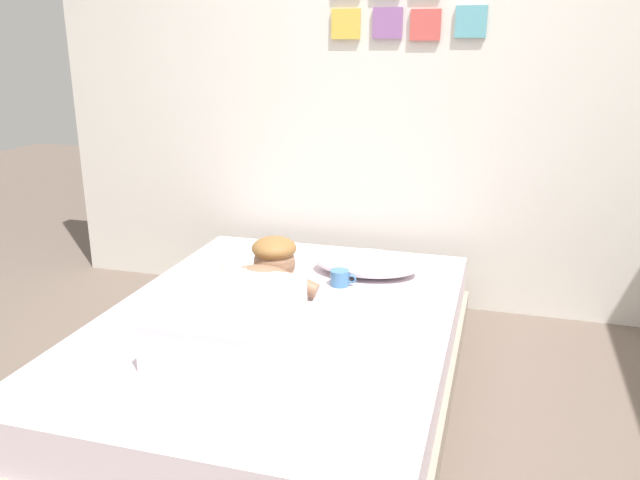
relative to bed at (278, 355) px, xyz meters
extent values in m
plane|color=#66564C|center=(0.32, -0.50, -0.18)|extent=(12.28, 12.28, 0.00)
cube|color=silver|center=(0.32, 1.21, 1.07)|extent=(4.14, 0.10, 2.50)
cube|color=gold|center=(0.00, 1.15, 1.37)|extent=(0.15, 0.02, 0.15)
cube|color=#8C5999|center=(0.22, 1.15, 1.38)|extent=(0.15, 0.02, 0.15)
cube|color=#CC4C47|center=(0.42, 1.15, 1.37)|extent=(0.15, 0.02, 0.15)
cube|color=#59A5B2|center=(0.65, 1.15, 1.38)|extent=(0.15, 0.02, 0.15)
cube|color=gray|center=(0.00, 0.00, -0.10)|extent=(1.48, 2.03, 0.16)
cube|color=silver|center=(0.00, 0.00, 0.08)|extent=(1.43, 1.97, 0.20)
ellipsoid|color=silver|center=(0.25, 0.60, 0.24)|extent=(0.52, 0.32, 0.11)
cube|color=silver|center=(-0.09, -0.28, 0.27)|extent=(0.42, 0.64, 0.18)
ellipsoid|color=#8C664C|center=(-0.09, 0.06, 0.29)|extent=(0.32, 0.20, 0.16)
sphere|color=#8C664C|center=(-0.09, 0.22, 0.33)|extent=(0.19, 0.19, 0.19)
ellipsoid|color=olive|center=(-0.09, 0.22, 0.40)|extent=(0.20, 0.20, 0.10)
cylinder|color=#8C664C|center=(-0.19, 0.20, 0.26)|extent=(0.23, 0.07, 0.14)
cylinder|color=#8C664C|center=(0.01, 0.20, 0.26)|extent=(0.23, 0.07, 0.14)
ellipsoid|color=beige|center=(-0.18, -0.30, 0.28)|extent=(0.26, 0.48, 0.20)
sphere|color=beige|center=(-0.14, -0.04, 0.30)|extent=(0.15, 0.15, 0.15)
cone|color=#A79F8E|center=(-0.23, -0.02, 0.37)|extent=(0.05, 0.05, 0.05)
cone|color=#A79F8E|center=(-0.13, -0.02, 0.37)|extent=(0.05, 0.05, 0.05)
cylinder|color=teal|center=(0.17, 0.41, 0.22)|extent=(0.09, 0.09, 0.07)
torus|color=teal|center=(0.22, 0.41, 0.22)|extent=(0.05, 0.01, 0.05)
cube|color=black|center=(-0.04, -0.43, 0.19)|extent=(0.07, 0.14, 0.01)
camera|label=1|loc=(0.87, -2.34, 1.29)|focal=36.07mm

